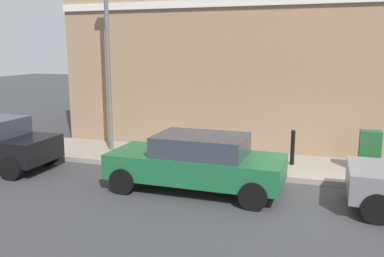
{
  "coord_description": "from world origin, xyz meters",
  "views": [
    {
      "loc": [
        -9.99,
        0.35,
        3.47
      ],
      "look_at": [
        1.22,
        3.94,
        1.2
      ],
      "focal_mm": 38.59,
      "sensor_mm": 36.0,
      "label": 1
    }
  ],
  "objects_px": {
    "bollard_near_cabinet": "(293,146)",
    "utility_cabinet": "(369,153)",
    "car_green": "(197,161)",
    "bollard_far_kerb": "(235,150)",
    "lamppost": "(108,54)"
  },
  "relations": [
    {
      "from": "lamppost",
      "to": "bollard_far_kerb",
      "type": "bearing_deg",
      "value": -103.37
    },
    {
      "from": "bollard_far_kerb",
      "to": "utility_cabinet",
      "type": "bearing_deg",
      "value": -75.3
    },
    {
      "from": "bollard_far_kerb",
      "to": "lamppost",
      "type": "xyz_separation_m",
      "value": [
        1.06,
        4.44,
        2.6
      ]
    },
    {
      "from": "utility_cabinet",
      "to": "lamppost",
      "type": "bearing_deg",
      "value": 89.09
    },
    {
      "from": "car_green",
      "to": "bollard_near_cabinet",
      "type": "distance_m",
      "value": 3.35
    },
    {
      "from": "car_green",
      "to": "lamppost",
      "type": "relative_size",
      "value": 0.76
    },
    {
      "from": "car_green",
      "to": "utility_cabinet",
      "type": "distance_m",
      "value": 4.86
    },
    {
      "from": "bollard_near_cabinet",
      "to": "bollard_far_kerb",
      "type": "xyz_separation_m",
      "value": [
        -1.03,
        1.48,
        0.0
      ]
    },
    {
      "from": "bollard_near_cabinet",
      "to": "lamppost",
      "type": "height_order",
      "value": "lamppost"
    },
    {
      "from": "lamppost",
      "to": "utility_cabinet",
      "type": "bearing_deg",
      "value": -90.91
    },
    {
      "from": "car_green",
      "to": "utility_cabinet",
      "type": "relative_size",
      "value": 3.77
    },
    {
      "from": "bollard_near_cabinet",
      "to": "utility_cabinet",
      "type": "bearing_deg",
      "value": -92.79
    },
    {
      "from": "car_green",
      "to": "bollard_near_cabinet",
      "type": "bearing_deg",
      "value": -127.86
    },
    {
      "from": "car_green",
      "to": "bollard_far_kerb",
      "type": "relative_size",
      "value": 4.17
    },
    {
      "from": "car_green",
      "to": "bollard_far_kerb",
      "type": "height_order",
      "value": "car_green"
    }
  ]
}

